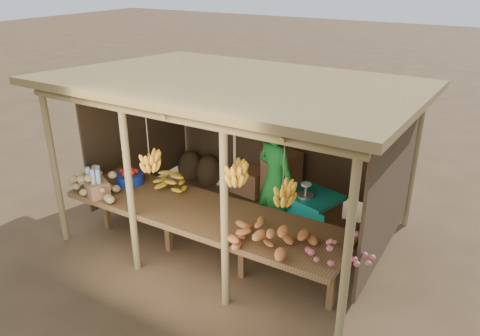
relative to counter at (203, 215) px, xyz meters
The scene contains 13 objects.
ground 1.20m from the counter, 90.00° to the left, with size 60.00×60.00×0.00m, color brown.
stall_structure 1.51m from the counter, 86.12° to the left, with size 4.70×3.50×2.43m.
counter is the anchor object (origin of this frame).
potato_heap 1.66m from the counter, 169.30° to the right, with size 1.03×0.62×0.37m, color #A48A55, non-canonical shape.
sweet_potato_heap 1.16m from the counter, 12.30° to the right, with size 0.98×0.59×0.36m, color #B9692F, non-canonical shape.
onion_heap 1.92m from the counter, ahead, with size 0.78×0.47×0.35m, color #AF5555, non-canonical shape.
banana_pile 0.87m from the counter, 159.73° to the left, with size 0.57×0.34×0.35m, color gold, non-canonical shape.
tomato_basin 1.41m from the counter, behind, with size 0.41×0.41×0.22m.
bottle_box 1.56m from the counter, 166.05° to the right, with size 0.41×0.38×0.42m.
vendor 1.25m from the counter, 67.68° to the left, with size 0.66×0.43×1.80m, color #1B7C29.
tarp_crate 1.69m from the counter, 54.50° to the left, with size 0.92×0.85×0.91m.
carton_stack 2.18m from the counter, 93.05° to the left, with size 1.23×0.53×0.89m.
burlap_sacks 2.72m from the counter, 126.78° to the left, with size 0.89×0.47×0.63m.
Camera 1 is at (3.16, -5.27, 3.72)m, focal length 35.00 mm.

